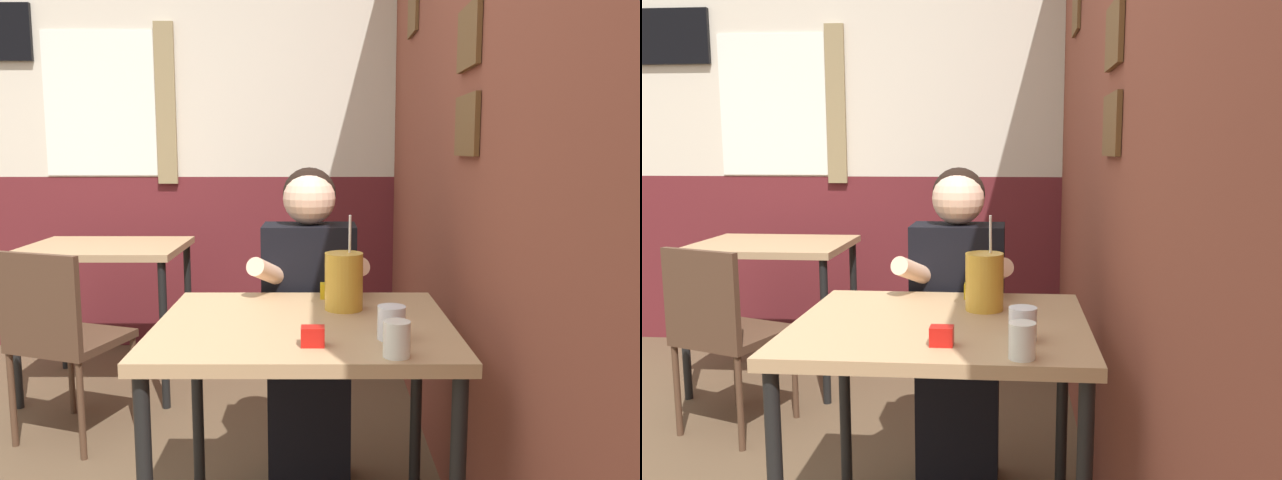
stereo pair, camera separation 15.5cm
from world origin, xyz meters
The scene contains 11 objects.
brick_wall_right centered at (1.30, 1.27, 1.35)m, with size 0.08×4.54×2.70m.
back_wall centered at (-0.01, 2.57, 1.36)m, with size 5.54×0.09×2.70m.
main_table centered at (0.75, 0.36, 0.69)m, with size 0.85×0.73×0.78m.
background_table centered at (-0.33, 1.83, 0.68)m, with size 0.81×0.65×0.78m.
chair_near_window centered at (-0.31, 1.18, 0.50)m, with size 0.51×0.51×0.85m.
person_seated centered at (0.76, 0.86, 0.63)m, with size 0.42×0.40×1.21m.
cocktail_pitcher centered at (0.87, 0.49, 0.87)m, with size 0.12×0.12×0.30m.
glass_near_pitcher centered at (0.99, 0.19, 0.82)m, with size 0.07×0.07×0.09m.
glass_center centered at (0.98, 0.04, 0.82)m, with size 0.07×0.07×0.09m.
condiment_ketchup centered at (0.78, 0.13, 0.80)m, with size 0.06×0.04×0.05m.
condiment_mustard centered at (0.83, 0.64, 0.80)m, with size 0.06×0.04×0.05m.
Camera 2 is at (0.96, -1.40, 1.27)m, focal length 35.00 mm.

